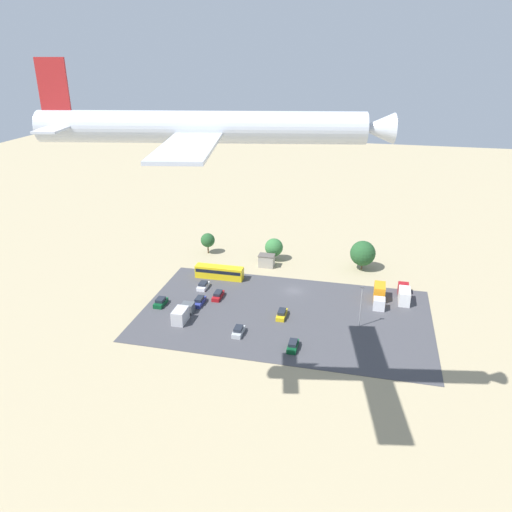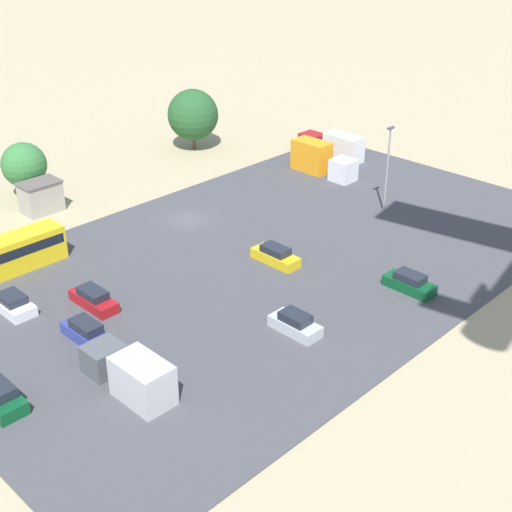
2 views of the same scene
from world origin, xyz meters
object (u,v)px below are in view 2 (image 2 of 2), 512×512
parked_car_2 (87,333)px  parked_car_4 (275,256)px  parked_truck_0 (334,146)px  parked_car_0 (410,283)px  parked_car_1 (93,299)px  parked_truck_1 (320,160)px  shed_building (41,197)px  parked_car_5 (295,324)px  parked_car_6 (13,304)px  parked_truck_2 (131,374)px

parked_car_2 → parked_car_4: (-18.73, 1.43, -0.03)m
parked_car_4 → parked_truck_0: (-25.26, -13.80, 0.80)m
parked_car_0 → parked_car_4: bearing=-69.6°
parked_car_1 → parked_truck_1: size_ratio=0.57×
shed_building → parked_car_5: bearing=92.6°
shed_building → parked_car_0: 38.35m
parked_car_4 → parked_car_6: 22.42m
parked_car_4 → parked_truck_1: bearing=30.1°
shed_building → parked_car_6: (11.88, 15.75, -0.95)m
parked_truck_1 → shed_building: bearing=-25.1°
parked_car_2 → shed_building: bearing=66.6°
shed_building → parked_car_4: size_ratio=0.88×
shed_building → parked_car_4: shed_building is taller
parked_car_0 → shed_building: bearing=-70.5°
parked_car_4 → parked_truck_1: parked_truck_1 is taller
parked_car_1 → parked_car_0: bearing=-39.7°
parked_car_2 → parked_truck_1: bearing=14.7°
shed_building → parked_car_4: bearing=109.1°
parked_car_0 → parked_truck_1: 27.68m
parked_car_0 → parked_car_2: bearing=-29.0°
parked_car_0 → parked_car_4: size_ratio=0.94×
shed_building → parked_car_4: (-8.60, 24.87, -0.91)m
parked_car_6 → parked_car_1: bearing=-38.9°
parked_car_1 → parked_car_5: (-8.51, 13.88, 0.02)m
parked_car_0 → parked_car_1: parked_car_0 is taller
parked_truck_0 → parked_truck_2: (45.22, 19.52, -0.11)m
shed_building → parked_car_0: bearing=109.5°
parked_car_5 → parked_car_6: 22.27m
parked_car_0 → parked_truck_2: parked_truck_2 is taller
shed_building → parked_truck_0: shed_building is taller
parked_truck_0 → parked_truck_1: size_ratio=1.07×
parked_truck_0 → parked_truck_2: size_ratio=1.16×
parked_car_1 → parked_truck_0: (-40.88, -8.59, 0.81)m
parked_car_0 → parked_truck_2: bearing=-12.9°
parked_car_1 → parked_car_6: 6.25m
shed_building → parked_truck_2: size_ratio=0.54×
parked_car_2 → parked_car_4: 18.79m
parked_car_1 → parked_truck_2: size_ratio=0.62×
parked_truck_0 → parked_car_0: bearing=-130.0°
parked_car_5 → parked_truck_2: size_ratio=0.54×
parked_car_2 → parked_car_5: parked_car_2 is taller
parked_car_0 → parked_car_2: size_ratio=0.94×
parked_car_5 → parked_car_2: bearing=139.0°
parked_car_6 → shed_building: bearing=53.0°
parked_truck_2 → parked_truck_1: bearing=23.4°
parked_car_1 → parked_truck_0: parked_truck_0 is taller
parked_car_1 → parked_truck_1: parked_truck_1 is taller
shed_building → parked_truck_1: parked_truck_1 is taller
parked_car_6 → parked_truck_0: parked_truck_0 is taller
parked_car_2 → parked_car_6: parked_car_2 is taller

